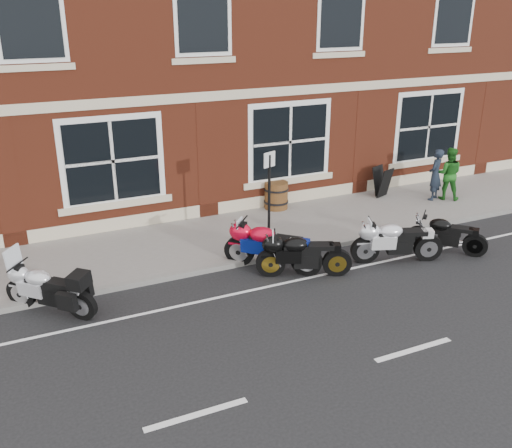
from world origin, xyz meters
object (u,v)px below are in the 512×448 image
(moto_sport_black, at_px, (302,253))
(a_board_sign, at_px, (382,182))
(barrel_planter, at_px, (276,195))
(parking_sign, at_px, (269,196))
(moto_sport_red, at_px, (271,245))
(pedestrian_left, at_px, (435,175))
(moto_sport_silver, at_px, (395,239))
(moto_naked_black, at_px, (446,233))
(moto_touring_silver, at_px, (48,287))
(pedestrian_right, at_px, (448,174))

(moto_sport_black, distance_m, a_board_sign, 5.97)
(barrel_planter, bearing_deg, parking_sign, -119.91)
(moto_sport_red, relative_size, pedestrian_left, 1.12)
(moto_sport_silver, height_order, a_board_sign, a_board_sign)
(moto_sport_black, relative_size, pedestrian_left, 1.29)
(moto_naked_black, distance_m, a_board_sign, 4.00)
(pedestrian_left, bearing_deg, moto_sport_silver, 7.08)
(parking_sign, bearing_deg, a_board_sign, 4.87)
(pedestrian_left, distance_m, a_board_sign, 1.55)
(moto_sport_red, bearing_deg, parking_sign, 22.99)
(moto_touring_silver, bearing_deg, moto_naked_black, -51.65)
(moto_sport_red, bearing_deg, pedestrian_right, -29.30)
(pedestrian_right, xyz_separation_m, a_board_sign, (-1.60, 1.05, -0.34))
(a_board_sign, bearing_deg, moto_sport_red, -171.58)
(moto_naked_black, distance_m, pedestrian_left, 3.70)
(moto_sport_red, xyz_separation_m, moto_sport_silver, (2.79, -0.84, -0.04))
(pedestrian_left, bearing_deg, moto_sport_red, -13.51)
(pedestrian_left, xyz_separation_m, a_board_sign, (-1.20, 0.93, -0.32))
(moto_naked_black, bearing_deg, pedestrian_right, 5.24)
(moto_naked_black, relative_size, parking_sign, 0.61)
(moto_sport_red, relative_size, a_board_sign, 1.92)
(moto_naked_black, bearing_deg, moto_touring_silver, 131.68)
(pedestrian_left, height_order, parking_sign, parking_sign)
(pedestrian_right, bearing_deg, moto_sport_silver, 74.80)
(parking_sign, bearing_deg, barrel_planter, 39.46)
(moto_sport_black, distance_m, moto_sport_silver, 2.33)
(a_board_sign, distance_m, parking_sign, 5.64)
(pedestrian_right, distance_m, a_board_sign, 1.94)
(moto_sport_silver, distance_m, parking_sign, 3.08)
(moto_touring_silver, relative_size, barrel_planter, 1.97)
(moto_naked_black, bearing_deg, parking_sign, 117.64)
(parking_sign, bearing_deg, pedestrian_left, -7.39)
(pedestrian_left, xyz_separation_m, pedestrian_right, (0.39, -0.12, 0.02))
(pedestrian_left, bearing_deg, moto_sport_black, -7.39)
(moto_sport_red, xyz_separation_m, a_board_sign, (5.26, 2.98, -0.02))
(moto_sport_black, bearing_deg, barrel_planter, 4.96)
(parking_sign, bearing_deg, moto_sport_silver, -49.82)
(pedestrian_right, relative_size, parking_sign, 0.64)
(moto_sport_silver, bearing_deg, moto_sport_black, 104.42)
(moto_sport_black, bearing_deg, a_board_sign, -29.38)
(moto_touring_silver, height_order, parking_sign, parking_sign)
(moto_sport_red, distance_m, moto_sport_silver, 2.91)
(moto_sport_red, bearing_deg, pedestrian_left, -27.40)
(moto_touring_silver, height_order, pedestrian_left, pedestrian_left)
(moto_sport_black, xyz_separation_m, moto_sport_silver, (2.32, -0.25, 0.01))
(moto_sport_silver, height_order, pedestrian_left, pedestrian_left)
(moto_naked_black, xyz_separation_m, pedestrian_left, (2.20, 2.94, 0.40))
(moto_touring_silver, xyz_separation_m, moto_sport_black, (5.23, -0.67, 0.00))
(pedestrian_right, bearing_deg, moto_sport_black, 62.03)
(pedestrian_right, relative_size, a_board_sign, 1.75)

